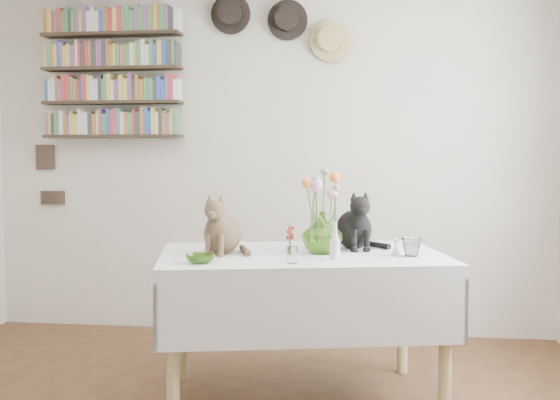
# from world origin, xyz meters

# --- Properties ---
(room) EXTENTS (4.08, 4.58, 2.58)m
(room) POSITION_xyz_m (0.00, 0.00, 1.25)
(room) COLOR brown
(room) RESTS_ON ground
(dining_table) EXTENTS (1.60, 1.21, 0.77)m
(dining_table) POSITION_xyz_m (0.38, 0.88, 0.58)
(dining_table) COLOR white
(dining_table) RESTS_ON room
(tabby_cat) EXTENTS (0.24, 0.29, 0.31)m
(tabby_cat) POSITION_xyz_m (-0.02, 0.82, 0.93)
(tabby_cat) COLOR brown
(tabby_cat) RESTS_ON dining_table
(black_cat) EXTENTS (0.28, 0.32, 0.32)m
(black_cat) POSITION_xyz_m (0.64, 1.09, 0.93)
(black_cat) COLOR black
(black_cat) RESTS_ON dining_table
(flower_vase) EXTENTS (0.28, 0.28, 0.22)m
(flower_vase) POSITION_xyz_m (0.49, 0.88, 0.88)
(flower_vase) COLOR #88C347
(flower_vase) RESTS_ON dining_table
(green_bowl) EXTENTS (0.15, 0.15, 0.04)m
(green_bowl) POSITION_xyz_m (-0.06, 0.50, 0.79)
(green_bowl) COLOR #88C347
(green_bowl) RESTS_ON dining_table
(drinking_glass) EXTENTS (0.13, 0.13, 0.10)m
(drinking_glass) POSITION_xyz_m (0.94, 0.84, 0.82)
(drinking_glass) COLOR white
(drinking_glass) RESTS_ON dining_table
(candlestick) EXTENTS (0.05, 0.05, 0.18)m
(candlestick) POSITION_xyz_m (0.56, 0.69, 0.83)
(candlestick) COLOR white
(candlestick) RESTS_ON dining_table
(berry_jar) EXTENTS (0.05, 0.05, 0.20)m
(berry_jar) POSITION_xyz_m (0.37, 0.55, 0.86)
(berry_jar) COLOR white
(berry_jar) RESTS_ON dining_table
(porcelain_figurine) EXTENTS (0.04, 0.04, 0.09)m
(porcelain_figurine) POSITION_xyz_m (0.86, 0.88, 0.81)
(porcelain_figurine) COLOR white
(porcelain_figurine) RESTS_ON dining_table
(flower_bouquet) EXTENTS (0.17, 0.13, 0.39)m
(flower_bouquet) POSITION_xyz_m (0.49, 0.89, 1.11)
(flower_bouquet) COLOR #4C7233
(flower_bouquet) RESTS_ON flower_vase
(bookshelf_unit) EXTENTS (1.00, 0.16, 0.91)m
(bookshelf_unit) POSITION_xyz_m (-1.10, 2.16, 1.84)
(bookshelf_unit) COLOR #332618
(bookshelf_unit) RESTS_ON room
(wall_hats) EXTENTS (0.98, 0.09, 0.48)m
(wall_hats) POSITION_xyz_m (0.12, 2.19, 2.17)
(wall_hats) COLOR black
(wall_hats) RESTS_ON room
(wall_art_plaques) EXTENTS (0.21, 0.02, 0.44)m
(wall_art_plaques) POSITION_xyz_m (-1.63, 2.23, 1.12)
(wall_art_plaques) COLOR #38281E
(wall_art_plaques) RESTS_ON room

